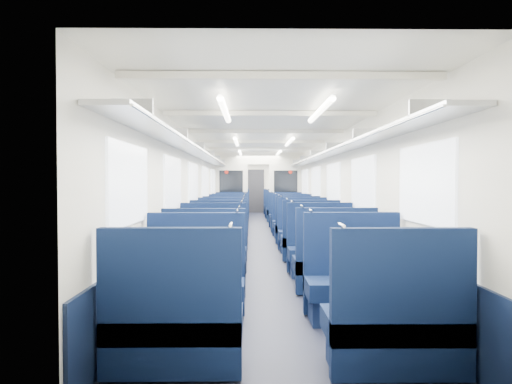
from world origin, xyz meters
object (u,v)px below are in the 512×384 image
at_px(seat_16, 230,220).
at_px(seat_25, 277,208).
at_px(seat_5, 334,266).
at_px(seat_7, 321,252).
at_px(end_door, 256,191).
at_px(seat_26, 237,207).
at_px(seat_6, 213,253).
at_px(seat_21, 281,212).
at_px(seat_15, 292,224).
at_px(seat_8, 219,241).
at_px(seat_20, 234,212).
at_px(seat_9, 310,242).
at_px(seat_12, 226,229).
at_px(seat_0, 174,327).
at_px(seat_23, 279,210).
at_px(seat_10, 222,235).
at_px(seat_24, 236,208).
at_px(seat_1, 395,327).
at_px(seat_4, 205,268).
at_px(seat_17, 289,220).
at_px(seat_13, 297,228).
at_px(seat_11, 303,234).
at_px(seat_3, 354,286).
at_px(seat_19, 286,217).
at_px(seat_22, 235,210).
at_px(bulkhead, 258,188).
at_px(seat_27, 275,207).
at_px(seat_14, 228,224).
at_px(seat_18, 232,217).

height_order(seat_16, seat_25, same).
relative_size(seat_5, seat_7, 1.00).
xyz_separation_m(end_door, seat_26, (-0.83, -1.38, -0.65)).
distance_m(seat_5, seat_26, 13.60).
bearing_deg(seat_6, seat_21, 79.58).
distance_m(end_door, seat_15, 9.20).
bearing_deg(seat_8, seat_16, 90.00).
bearing_deg(end_door, seat_20, -99.66).
bearing_deg(seat_9, seat_12, 127.53).
bearing_deg(seat_0, seat_23, 83.03).
distance_m(seat_6, seat_10, 2.29).
bearing_deg(seat_23, seat_12, -103.93).
xyz_separation_m(seat_9, seat_24, (-1.66, 10.12, 0.00)).
relative_size(seat_1, seat_16, 1.00).
relative_size(seat_4, seat_20, 1.00).
bearing_deg(seat_26, seat_25, -35.71).
height_order(seat_12, seat_17, same).
bearing_deg(seat_26, seat_17, -76.17).
relative_size(seat_8, seat_16, 1.00).
distance_m(end_door, seat_13, 10.34).
bearing_deg(seat_11, seat_13, 90.00).
bearing_deg(seat_3, seat_6, 127.74).
xyz_separation_m(seat_7, seat_26, (-1.66, 12.42, 0.00)).
bearing_deg(seat_8, seat_24, 90.00).
relative_size(seat_19, seat_22, 1.00).
relative_size(seat_12, seat_21, 1.00).
distance_m(seat_9, seat_25, 9.98).
bearing_deg(bulkhead, seat_13, -78.22).
bearing_deg(seat_25, seat_0, -96.44).
height_order(seat_25, seat_26, same).
bearing_deg(seat_3, seat_27, 90.00).
relative_size(seat_5, seat_24, 1.00).
height_order(seat_0, seat_14, same).
bearing_deg(seat_27, seat_5, -90.00).
bearing_deg(seat_3, seat_16, 101.77).
distance_m(seat_11, seat_12, 1.97).
distance_m(seat_18, seat_19, 1.66).
bearing_deg(seat_15, seat_16, 145.89).
bearing_deg(seat_15, seat_24, 103.89).
xyz_separation_m(seat_16, seat_19, (1.66, 1.10, 0.00)).
relative_size(seat_7, seat_15, 1.00).
bearing_deg(seat_18, seat_17, -36.15).
relative_size(bulkhead, seat_23, 2.44).
bearing_deg(seat_24, bulkhead, -77.92).
bearing_deg(seat_16, seat_5, -76.39).
bearing_deg(seat_19, seat_26, 106.67).
distance_m(seat_12, seat_23, 6.90).
distance_m(seat_8, seat_20, 7.65).
bearing_deg(seat_15, seat_19, 90.00).
bearing_deg(seat_25, seat_16, -106.95).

